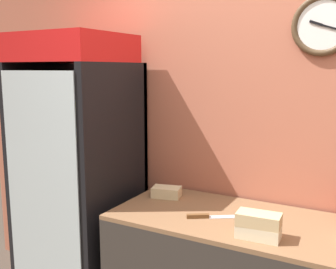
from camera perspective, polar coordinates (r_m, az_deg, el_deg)
wall_back at (r=2.49m, az=16.69°, el=0.29°), size 5.20×0.09×2.70m
beverage_cooler at (r=2.82m, az=-12.18°, el=-4.45°), size 0.69×0.69×1.96m
sandwich_stack_bottom at (r=2.04m, az=12.96°, el=-13.58°), size 0.22×0.13×0.06m
sandwich_stack_middle at (r=2.02m, az=13.03°, el=-11.92°), size 0.22×0.13×0.06m
sandwich_flat_left at (r=2.57m, az=-0.22°, el=-8.35°), size 0.20×0.15×0.07m
chefs_knife at (r=2.26m, az=5.81°, el=-11.73°), size 0.30×0.21×0.02m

